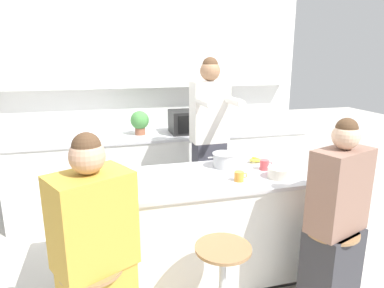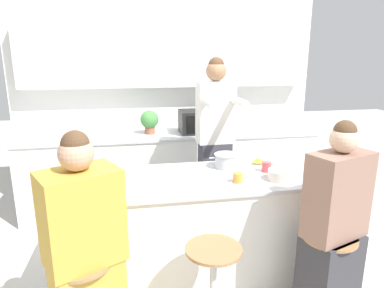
{
  "view_description": "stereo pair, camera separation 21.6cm",
  "coord_description": "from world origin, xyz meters",
  "px_view_note": "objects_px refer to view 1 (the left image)",
  "views": [
    {
      "loc": [
        -0.68,
        -2.44,
        1.82
      ],
      "look_at": [
        0.0,
        0.08,
        1.14
      ],
      "focal_mm": 32.0,
      "sensor_mm": 36.0,
      "label": 1
    },
    {
      "loc": [
        -0.47,
        -2.49,
        1.82
      ],
      "look_at": [
        0.0,
        0.08,
        1.14
      ],
      "focal_mm": 32.0,
      "sensor_mm": 36.0,
      "label": 2
    }
  ],
  "objects_px": {
    "cooking_pot": "(225,160)",
    "potted_plant": "(140,121)",
    "person_cooking": "(209,149)",
    "fruit_bowl": "(280,173)",
    "banana_bunch": "(255,160)",
    "bar_stool_rightmost": "(327,271)",
    "coffee_cup_near": "(239,176)",
    "coffee_cup_far": "(264,165)",
    "kitchen_island": "(194,228)",
    "person_wrapped_blanket": "(96,263)",
    "person_seated_near": "(335,232)",
    "microwave": "(191,121)"
  },
  "relations": [
    {
      "from": "fruit_bowl",
      "to": "banana_bunch",
      "type": "relative_size",
      "value": 1.2
    },
    {
      "from": "bar_stool_rightmost",
      "to": "kitchen_island",
      "type": "bearing_deg",
      "value": 139.8
    },
    {
      "from": "coffee_cup_near",
      "to": "person_cooking",
      "type": "bearing_deg",
      "value": 87.57
    },
    {
      "from": "coffee_cup_far",
      "to": "microwave",
      "type": "xyz_separation_m",
      "value": [
        -0.27,
        1.37,
        0.13
      ]
    },
    {
      "from": "banana_bunch",
      "to": "bar_stool_rightmost",
      "type": "bearing_deg",
      "value": -79.58
    },
    {
      "from": "cooking_pot",
      "to": "potted_plant",
      "type": "relative_size",
      "value": 1.1
    },
    {
      "from": "fruit_bowl",
      "to": "person_wrapped_blanket",
      "type": "bearing_deg",
      "value": -161.13
    },
    {
      "from": "bar_stool_rightmost",
      "to": "banana_bunch",
      "type": "xyz_separation_m",
      "value": [
        -0.16,
        0.89,
        0.56
      ]
    },
    {
      "from": "person_cooking",
      "to": "cooking_pot",
      "type": "distance_m",
      "value": 0.5
    },
    {
      "from": "coffee_cup_near",
      "to": "potted_plant",
      "type": "distance_m",
      "value": 1.71
    },
    {
      "from": "person_wrapped_blanket",
      "to": "fruit_bowl",
      "type": "xyz_separation_m",
      "value": [
        1.4,
        0.48,
        0.25
      ]
    },
    {
      "from": "microwave",
      "to": "person_wrapped_blanket",
      "type": "bearing_deg",
      "value": -118.28
    },
    {
      "from": "microwave",
      "to": "coffee_cup_far",
      "type": "bearing_deg",
      "value": -78.9
    },
    {
      "from": "bar_stool_rightmost",
      "to": "potted_plant",
      "type": "bearing_deg",
      "value": 116.28
    },
    {
      "from": "cooking_pot",
      "to": "fruit_bowl",
      "type": "height_order",
      "value": "cooking_pot"
    },
    {
      "from": "kitchen_island",
      "to": "person_seated_near",
      "type": "xyz_separation_m",
      "value": [
        0.81,
        -0.66,
        0.2
      ]
    },
    {
      "from": "person_cooking",
      "to": "banana_bunch",
      "type": "relative_size",
      "value": 11.64
    },
    {
      "from": "person_seated_near",
      "to": "person_cooking",
      "type": "bearing_deg",
      "value": 89.67
    },
    {
      "from": "person_cooking",
      "to": "microwave",
      "type": "xyz_separation_m",
      "value": [
        0.0,
        0.71,
        0.15
      ]
    },
    {
      "from": "bar_stool_rightmost",
      "to": "person_seated_near",
      "type": "height_order",
      "value": "person_seated_near"
    },
    {
      "from": "person_seated_near",
      "to": "banana_bunch",
      "type": "xyz_separation_m",
      "value": [
        -0.19,
        0.89,
        0.26
      ]
    },
    {
      "from": "cooking_pot",
      "to": "potted_plant",
      "type": "xyz_separation_m",
      "value": [
        -0.57,
        1.26,
        0.13
      ]
    },
    {
      "from": "person_cooking",
      "to": "kitchen_island",
      "type": "bearing_deg",
      "value": -118.28
    },
    {
      "from": "bar_stool_rightmost",
      "to": "potted_plant",
      "type": "xyz_separation_m",
      "value": [
        -1.04,
        2.11,
        0.73
      ]
    },
    {
      "from": "fruit_bowl",
      "to": "microwave",
      "type": "bearing_deg",
      "value": 100.57
    },
    {
      "from": "coffee_cup_far",
      "to": "person_cooking",
      "type": "bearing_deg",
      "value": 112.45
    },
    {
      "from": "coffee_cup_far",
      "to": "banana_bunch",
      "type": "height_order",
      "value": "coffee_cup_far"
    },
    {
      "from": "kitchen_island",
      "to": "microwave",
      "type": "height_order",
      "value": "microwave"
    },
    {
      "from": "kitchen_island",
      "to": "bar_stool_rightmost",
      "type": "xyz_separation_m",
      "value": [
        0.79,
        -0.66,
        -0.1
      ]
    },
    {
      "from": "cooking_pot",
      "to": "coffee_cup_near",
      "type": "distance_m",
      "value": 0.35
    },
    {
      "from": "person_wrapped_blanket",
      "to": "person_seated_near",
      "type": "bearing_deg",
      "value": -26.87
    },
    {
      "from": "cooking_pot",
      "to": "coffee_cup_far",
      "type": "height_order",
      "value": "cooking_pot"
    },
    {
      "from": "bar_stool_rightmost",
      "to": "microwave",
      "type": "distance_m",
      "value": 2.22
    },
    {
      "from": "person_cooking",
      "to": "fruit_bowl",
      "type": "height_order",
      "value": "person_cooking"
    },
    {
      "from": "coffee_cup_near",
      "to": "fruit_bowl",
      "type": "bearing_deg",
      "value": -2.45
    },
    {
      "from": "person_cooking",
      "to": "fruit_bowl",
      "type": "xyz_separation_m",
      "value": [
        0.3,
        -0.87,
        0.02
      ]
    },
    {
      "from": "coffee_cup_far",
      "to": "person_wrapped_blanket",
      "type": "bearing_deg",
      "value": -153.46
    },
    {
      "from": "person_wrapped_blanket",
      "to": "potted_plant",
      "type": "height_order",
      "value": "person_wrapped_blanket"
    },
    {
      "from": "bar_stool_rightmost",
      "to": "cooking_pot",
      "type": "height_order",
      "value": "cooking_pot"
    },
    {
      "from": "fruit_bowl",
      "to": "potted_plant",
      "type": "distance_m",
      "value": 1.86
    },
    {
      "from": "bar_stool_rightmost",
      "to": "cooking_pot",
      "type": "xyz_separation_m",
      "value": [
        -0.47,
        0.85,
        0.6
      ]
    },
    {
      "from": "person_wrapped_blanket",
      "to": "cooking_pot",
      "type": "height_order",
      "value": "person_wrapped_blanket"
    },
    {
      "from": "cooking_pot",
      "to": "person_cooking",
      "type": "bearing_deg",
      "value": 87.38
    },
    {
      "from": "kitchen_island",
      "to": "potted_plant",
      "type": "relative_size",
      "value": 7.17
    },
    {
      "from": "cooking_pot",
      "to": "coffee_cup_far",
      "type": "distance_m",
      "value": 0.33
    },
    {
      "from": "fruit_bowl",
      "to": "person_cooking",
      "type": "bearing_deg",
      "value": 108.96
    },
    {
      "from": "person_cooking",
      "to": "potted_plant",
      "type": "distance_m",
      "value": 0.98
    },
    {
      "from": "coffee_cup_far",
      "to": "person_seated_near",
      "type": "bearing_deg",
      "value": -73.97
    },
    {
      "from": "kitchen_island",
      "to": "bar_stool_rightmost",
      "type": "bearing_deg",
      "value": -40.2
    },
    {
      "from": "kitchen_island",
      "to": "coffee_cup_near",
      "type": "height_order",
      "value": "coffee_cup_near"
    }
  ]
}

